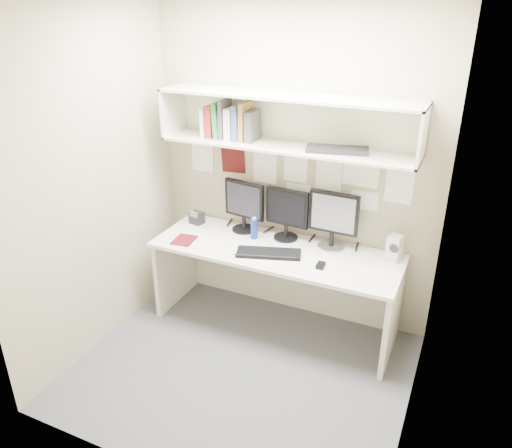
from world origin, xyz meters
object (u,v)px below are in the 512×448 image
at_px(monitor_left, 244,204).
at_px(monitor_right, 333,218).
at_px(keyboard, 269,253).
at_px(speaker, 395,248).
at_px(desk_phone, 197,218).
at_px(desk, 275,287).
at_px(monitor_center, 287,212).
at_px(maroon_notebook, 184,240).

distance_m(monitor_left, monitor_right, 0.78).
height_order(keyboard, speaker, speaker).
relative_size(monitor_left, desk_phone, 3.22).
xyz_separation_m(desk, monitor_left, (-0.39, 0.22, 0.61)).
relative_size(monitor_left, monitor_right, 0.94).
bearing_deg(monitor_center, desk_phone, -171.46).
bearing_deg(desk, monitor_center, 89.45).
bearing_deg(speaker, monitor_right, -164.70).
height_order(monitor_right, speaker, monitor_right).
distance_m(monitor_left, maroon_notebook, 0.59).
bearing_deg(monitor_center, maroon_notebook, -146.98).
xyz_separation_m(monitor_center, maroon_notebook, (-0.75, -0.40, -0.23)).
relative_size(monitor_right, desk_phone, 3.42).
height_order(monitor_center, desk_phone, monitor_center).
relative_size(monitor_left, maroon_notebook, 2.16).
bearing_deg(speaker, maroon_notebook, -149.59).
bearing_deg(maroon_notebook, monitor_left, 40.96).
bearing_deg(desk, maroon_notebook, -166.14).
distance_m(keyboard, desk_phone, 0.87).
bearing_deg(speaker, monitor_left, -163.61).
bearing_deg(speaker, desk_phone, -161.57).
height_order(speaker, desk_phone, speaker).
distance_m(desk, keyboard, 0.39).
relative_size(maroon_notebook, desk_phone, 1.49).
bearing_deg(monitor_left, monitor_center, 9.33).
bearing_deg(monitor_left, keyboard, -32.73).
height_order(monitor_left, monitor_right, monitor_right).
xyz_separation_m(desk, speaker, (0.89, 0.20, 0.47)).
height_order(monitor_center, speaker, monitor_center).
height_order(speaker, maroon_notebook, speaker).
bearing_deg(speaker, desk, -150.06).
xyz_separation_m(maroon_notebook, desk_phone, (-0.08, 0.35, 0.05)).
distance_m(monitor_right, keyboard, 0.58).
distance_m(monitor_right, desk_phone, 1.24).
xyz_separation_m(speaker, maroon_notebook, (-1.64, -0.39, -0.10)).
relative_size(desk, monitor_right, 4.29).
height_order(monitor_right, keyboard, monitor_right).
bearing_deg(monitor_right, monitor_center, -177.87).
bearing_deg(desk_phone, keyboard, -8.48).
xyz_separation_m(monitor_right, maroon_notebook, (-1.14, -0.40, -0.25)).
distance_m(desk, maroon_notebook, 0.85).
bearing_deg(desk, desk_phone, 168.87).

